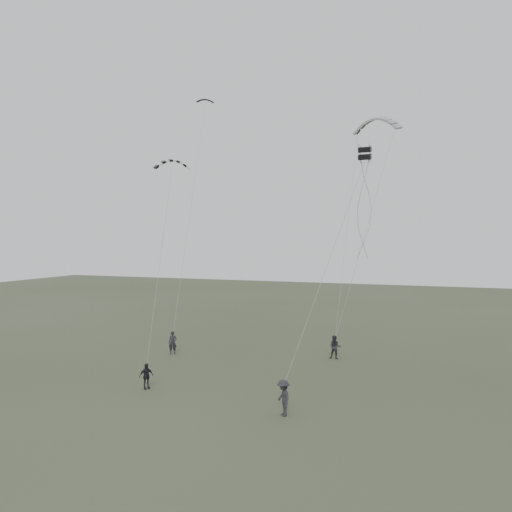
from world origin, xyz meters
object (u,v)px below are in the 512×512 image
(flyer_left, at_px, (173,343))
(kite_box, at_px, (365,153))
(kite_striped, at_px, (172,161))
(flyer_center, at_px, (146,376))
(flyer_far, at_px, (283,398))
(flyer_right, at_px, (335,347))
(kite_pale_large, at_px, (376,119))
(kite_dark_small, at_px, (205,100))

(flyer_left, height_order, kite_box, kite_box)
(flyer_left, xyz_separation_m, kite_box, (14.62, -2.33, 13.02))
(flyer_left, relative_size, kite_striped, 0.66)
(flyer_center, distance_m, kite_striped, 15.73)
(flyer_center, xyz_separation_m, flyer_far, (8.80, -1.42, 0.15))
(flyer_right, bearing_deg, flyer_left, -171.53)
(flyer_left, height_order, kite_striped, kite_striped)
(flyer_left, xyz_separation_m, kite_striped, (0.56, -0.87, 13.57))
(flyer_center, bearing_deg, kite_pale_large, -1.70)
(kite_dark_small, xyz_separation_m, kite_pale_large, (13.99, 1.93, -2.34))
(flyer_center, distance_m, flyer_far, 8.92)
(kite_striped, relative_size, kite_box, 3.46)
(kite_dark_small, bearing_deg, kite_box, -60.09)
(flyer_far, bearing_deg, kite_box, 122.40)
(flyer_left, bearing_deg, kite_box, -34.03)
(kite_pale_large, relative_size, kite_striped, 1.49)
(kite_striped, bearing_deg, flyer_right, -20.34)
(flyer_right, bearing_deg, kite_box, -66.09)
(flyer_left, height_order, flyer_center, flyer_left)
(flyer_far, xyz_separation_m, kite_dark_small, (-11.75, 15.23, 19.65))
(flyer_left, xyz_separation_m, flyer_center, (2.99, -8.22, -0.12))
(flyer_left, bearing_deg, kite_pale_large, 3.24)
(flyer_left, distance_m, kite_pale_large, 23.55)
(kite_box, bearing_deg, flyer_left, 171.19)
(kite_striped, distance_m, kite_box, 14.14)
(kite_box, bearing_deg, kite_pale_large, 93.62)
(flyer_left, height_order, kite_pale_large, kite_pale_large)
(flyer_left, height_order, flyer_right, flyer_left)
(kite_pale_large, bearing_deg, kite_striped, -131.61)
(flyer_far, relative_size, kite_dark_small, 1.23)
(flyer_center, height_order, kite_dark_small, kite_dark_small)
(flyer_left, relative_size, kite_dark_small, 1.19)
(kite_dark_small, relative_size, kite_pale_large, 0.38)
(kite_box, bearing_deg, flyer_far, -110.89)
(flyer_right, height_order, kite_striped, kite_striped)
(flyer_center, height_order, kite_pale_large, kite_pale_large)
(kite_striped, xyz_separation_m, kite_box, (14.05, -1.46, -0.55))
(kite_pale_large, bearing_deg, flyer_right, -98.45)
(kite_striped, bearing_deg, flyer_far, -76.23)
(kite_dark_small, bearing_deg, flyer_right, -45.00)
(flyer_right, xyz_separation_m, kite_box, (2.79, -5.11, 13.02))
(flyer_left, height_order, kite_dark_small, kite_dark_small)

